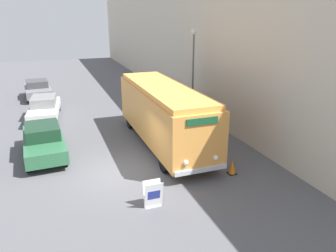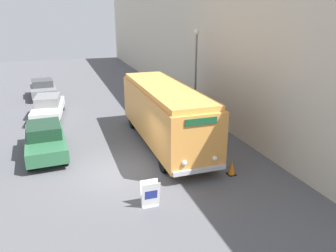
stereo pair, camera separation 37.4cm
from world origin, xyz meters
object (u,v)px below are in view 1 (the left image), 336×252
at_px(parked_car_far, 38,89).
at_px(traffic_cone, 232,167).
at_px(parked_car_near, 44,141).
at_px(vintage_bus, 164,112).
at_px(sign_board, 153,195).
at_px(streetlamp, 193,62).
at_px(parked_car_mid, 44,107).

height_order(parked_car_far, traffic_cone, parked_car_far).
distance_m(parked_car_near, traffic_cone, 9.14).
distance_m(vintage_bus, sign_board, 6.25).
height_order(sign_board, streetlamp, streetlamp).
bearing_deg(streetlamp, sign_board, -121.80).
relative_size(sign_board, parked_car_mid, 0.21).
relative_size(parked_car_far, traffic_cone, 6.53).
xyz_separation_m(streetlamp, parked_car_mid, (-9.16, 3.68, -3.08)).
relative_size(sign_board, streetlamp, 0.18).
bearing_deg(parked_car_near, parked_car_mid, 86.24).
height_order(sign_board, parked_car_mid, parked_car_mid).
xyz_separation_m(sign_board, streetlamp, (5.61, 9.05, 3.33)).
xyz_separation_m(sign_board, parked_car_far, (-4.01, 18.73, 0.27)).
height_order(sign_board, parked_car_near, parked_car_near).
height_order(vintage_bus, sign_board, vintage_bus).
xyz_separation_m(streetlamp, parked_car_far, (-9.62, 9.69, -3.06)).
bearing_deg(parked_car_far, parked_car_near, -92.72).
relative_size(vintage_bus, parked_car_near, 2.00).
distance_m(sign_board, parked_car_far, 19.16).
relative_size(vintage_bus, traffic_cone, 14.20).
bearing_deg(parked_car_near, streetlamp, 14.31).
xyz_separation_m(parked_car_near, parked_car_far, (-0.37, 12.56, -0.04)).
xyz_separation_m(vintage_bus, parked_car_near, (-6.06, 0.55, -0.98)).
distance_m(streetlamp, traffic_cone, 8.68).
relative_size(parked_car_near, parked_car_far, 1.09).
height_order(streetlamp, traffic_cone, streetlamp).
bearing_deg(parked_car_near, sign_board, -62.39).
height_order(vintage_bus, traffic_cone, vintage_bus).
bearing_deg(traffic_cone, vintage_bus, 110.55).
height_order(parked_car_near, traffic_cone, parked_car_near).
xyz_separation_m(streetlamp, parked_car_near, (-9.26, -2.87, -3.02)).
xyz_separation_m(sign_board, parked_car_mid, (-3.55, 12.73, 0.25)).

